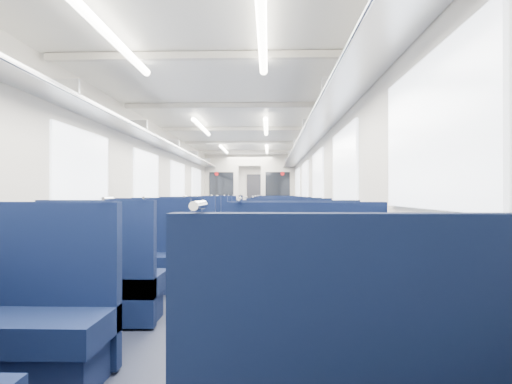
% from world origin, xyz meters
% --- Properties ---
extents(floor, '(2.80, 18.00, 0.01)m').
position_xyz_m(floor, '(0.00, 0.00, 0.00)').
color(floor, black).
rests_on(floor, ground).
extents(ceiling, '(2.80, 18.00, 0.01)m').
position_xyz_m(ceiling, '(0.00, 0.00, 2.35)').
color(ceiling, silver).
rests_on(ceiling, wall_left).
extents(wall_left, '(0.02, 18.00, 2.35)m').
position_xyz_m(wall_left, '(-1.40, 0.00, 1.18)').
color(wall_left, '#BCB6A7').
rests_on(wall_left, floor).
extents(dado_left, '(0.03, 17.90, 0.70)m').
position_xyz_m(dado_left, '(-1.39, 0.00, 0.35)').
color(dado_left, black).
rests_on(dado_left, floor).
extents(wall_right, '(0.02, 18.00, 2.35)m').
position_xyz_m(wall_right, '(1.40, 0.00, 1.18)').
color(wall_right, '#BCB6A7').
rests_on(wall_right, floor).
extents(dado_right, '(0.03, 17.90, 0.70)m').
position_xyz_m(dado_right, '(1.39, 0.00, 0.35)').
color(dado_right, black).
rests_on(dado_right, floor).
extents(wall_far, '(2.80, 0.02, 2.35)m').
position_xyz_m(wall_far, '(0.00, 9.00, 1.18)').
color(wall_far, '#BCB6A7').
rests_on(wall_far, floor).
extents(luggage_rack_left, '(0.36, 17.40, 0.18)m').
position_xyz_m(luggage_rack_left, '(-1.21, 0.00, 1.97)').
color(luggage_rack_left, '#B2B5BA').
rests_on(luggage_rack_left, wall_left).
extents(luggage_rack_right, '(0.36, 17.40, 0.18)m').
position_xyz_m(luggage_rack_right, '(1.21, 0.00, 1.97)').
color(luggage_rack_right, '#B2B5BA').
rests_on(luggage_rack_right, wall_right).
extents(windows, '(2.78, 15.60, 0.75)m').
position_xyz_m(windows, '(0.00, -0.46, 1.42)').
color(windows, white).
rests_on(windows, wall_left).
extents(ceiling_fittings, '(2.70, 16.06, 0.11)m').
position_xyz_m(ceiling_fittings, '(0.00, -0.26, 2.29)').
color(ceiling_fittings, beige).
rests_on(ceiling_fittings, ceiling).
extents(end_door, '(0.75, 0.06, 2.00)m').
position_xyz_m(end_door, '(0.00, 8.94, 1.00)').
color(end_door, black).
rests_on(end_door, floor).
extents(bulkhead, '(2.80, 0.10, 2.35)m').
position_xyz_m(bulkhead, '(-0.00, 3.31, 1.23)').
color(bulkhead, beige).
rests_on(bulkhead, floor).
extents(seat_2, '(0.98, 0.54, 1.10)m').
position_xyz_m(seat_2, '(-0.83, -7.11, 0.34)').
color(seat_2, '#0B1535').
rests_on(seat_2, floor).
extents(seat_3, '(0.98, 0.54, 1.10)m').
position_xyz_m(seat_3, '(0.83, -7.08, 0.34)').
color(seat_3, '#0B1535').
rests_on(seat_3, floor).
extents(seat_4, '(0.98, 0.54, 1.10)m').
position_xyz_m(seat_4, '(-0.83, -6.02, 0.34)').
color(seat_4, '#0B1535').
rests_on(seat_4, floor).
extents(seat_5, '(0.98, 0.54, 1.10)m').
position_xyz_m(seat_5, '(0.83, -6.06, 0.34)').
color(seat_5, '#0B1535').
rests_on(seat_5, floor).
extents(seat_6, '(0.98, 0.54, 1.10)m').
position_xyz_m(seat_6, '(-0.83, -4.72, 0.34)').
color(seat_6, '#0B1535').
rests_on(seat_6, floor).
extents(seat_7, '(0.98, 0.54, 1.10)m').
position_xyz_m(seat_7, '(0.83, -4.86, 0.34)').
color(seat_7, '#0B1535').
rests_on(seat_7, floor).
extents(seat_8, '(0.98, 0.54, 1.10)m').
position_xyz_m(seat_8, '(-0.83, -3.65, 0.34)').
color(seat_8, '#0B1535').
rests_on(seat_8, floor).
extents(seat_9, '(0.98, 0.54, 1.10)m').
position_xyz_m(seat_9, '(0.83, -3.70, 0.34)').
color(seat_9, '#0B1535').
rests_on(seat_9, floor).
extents(seat_10, '(0.98, 0.54, 1.10)m').
position_xyz_m(seat_10, '(-0.83, -2.45, 0.34)').
color(seat_10, '#0B1535').
rests_on(seat_10, floor).
extents(seat_11, '(0.98, 0.54, 1.10)m').
position_xyz_m(seat_11, '(0.83, -2.62, 0.34)').
color(seat_11, '#0B1535').
rests_on(seat_11, floor).
extents(seat_12, '(0.98, 0.54, 1.10)m').
position_xyz_m(seat_12, '(-0.83, -1.35, 0.34)').
color(seat_12, '#0B1535').
rests_on(seat_12, floor).
extents(seat_13, '(0.98, 0.54, 1.10)m').
position_xyz_m(seat_13, '(0.83, -1.35, 0.34)').
color(seat_13, '#0B1535').
rests_on(seat_13, floor).
extents(seat_14, '(0.98, 0.54, 1.10)m').
position_xyz_m(seat_14, '(-0.83, -0.31, 0.34)').
color(seat_14, '#0B1535').
rests_on(seat_14, floor).
extents(seat_15, '(0.98, 0.54, 1.10)m').
position_xyz_m(seat_15, '(0.83, -0.12, 0.34)').
color(seat_15, '#0B1535').
rests_on(seat_15, floor).
extents(seat_16, '(0.98, 0.54, 1.10)m').
position_xyz_m(seat_16, '(-0.83, 1.02, 0.34)').
color(seat_16, '#0B1535').
rests_on(seat_16, floor).
extents(seat_17, '(0.98, 0.54, 1.10)m').
position_xyz_m(seat_17, '(0.83, 0.84, 0.34)').
color(seat_17, '#0B1535').
rests_on(seat_17, floor).
extents(seat_18, '(0.98, 0.54, 1.10)m').
position_xyz_m(seat_18, '(-0.83, 2.18, 0.34)').
color(seat_18, '#0B1535').
rests_on(seat_18, floor).
extents(seat_19, '(0.98, 0.54, 1.10)m').
position_xyz_m(seat_19, '(0.83, 2.05, 0.34)').
color(seat_19, '#0B1535').
rests_on(seat_19, floor).
extents(seat_20, '(0.98, 0.54, 1.10)m').
position_xyz_m(seat_20, '(-0.83, 4.05, 0.34)').
color(seat_20, '#0B1535').
rests_on(seat_20, floor).
extents(seat_21, '(0.98, 0.54, 1.10)m').
position_xyz_m(seat_21, '(0.83, 4.12, 0.34)').
color(seat_21, '#0B1535').
rests_on(seat_21, floor).
extents(seat_22, '(0.98, 0.54, 1.10)m').
position_xyz_m(seat_22, '(-0.83, 5.17, 0.34)').
color(seat_22, '#0B1535').
rests_on(seat_22, floor).
extents(seat_23, '(0.98, 0.54, 1.10)m').
position_xyz_m(seat_23, '(0.83, 5.16, 0.34)').
color(seat_23, '#0B1535').
rests_on(seat_23, floor).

